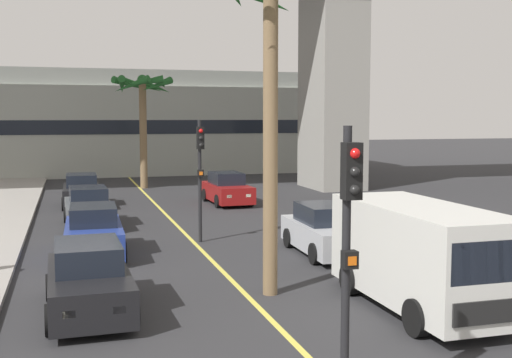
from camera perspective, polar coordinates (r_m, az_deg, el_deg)
lane_stripe_center at (r=24.56m, az=-6.56°, el=-4.60°), size 0.14×56.00×0.01m
pier_building_backdrop at (r=50.49m, az=-11.71°, el=4.84°), size 35.73×8.04×7.71m
car_queue_front at (r=14.75m, az=-14.65°, el=-8.75°), size 1.91×4.14×1.56m
car_queue_second at (r=32.03m, az=-15.23°, el=-1.09°), size 1.85×4.11×1.56m
car_queue_third at (r=31.91m, az=-2.60°, el=-0.92°), size 1.95×4.16×1.56m
car_queue_fourth at (r=26.09m, az=-14.64°, el=-2.55°), size 1.94×4.16×1.56m
car_queue_fifth at (r=20.38m, az=6.17°, el=-4.65°), size 1.93×4.15×1.56m
car_queue_sixth at (r=20.67m, az=-14.22°, el=-4.64°), size 1.91×4.14×1.56m
delivery_van at (r=14.81m, az=14.35°, el=-6.43°), size 2.16×5.25×2.36m
traffic_light_median_near at (r=8.78m, az=8.21°, el=-5.04°), size 0.24×0.37×4.20m
traffic_light_median_far at (r=21.97m, az=-4.98°, el=1.35°), size 0.24×0.37×4.20m
palm_tree_near_median at (r=15.49m, az=1.43°, el=13.49°), size 3.07×3.07×7.93m
palm_tree_mid_median at (r=39.26m, az=-10.02°, el=7.20°), size 3.70×3.74×6.82m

